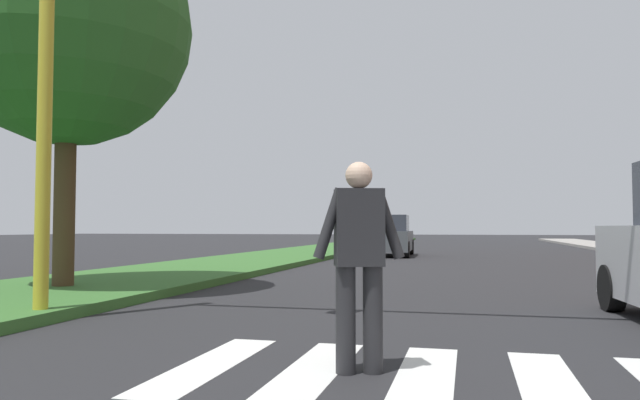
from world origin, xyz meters
TOP-DOWN VIEW (x-y plane):
  - ground_plane at (0.00, 30.00)m, footprint 140.00×140.00m
  - crosswalk at (0.00, 7.76)m, footprint 4.95×2.20m
  - median_strip at (-6.92, 28.00)m, footprint 3.93×64.00m
  - tree_mid at (-6.95, 12.00)m, footprint 4.32×4.32m
  - pedestrian_performer at (-0.97, 7.75)m, footprint 0.73×0.36m
  - sedan_midblock at (-3.23, 27.11)m, footprint 1.97×4.10m

SIDE VIEW (x-z plane):
  - ground_plane at x=0.00m, z-range 0.00..0.00m
  - crosswalk at x=0.00m, z-range 0.00..0.01m
  - median_strip at x=-6.92m, z-range 0.00..0.15m
  - sedan_midblock at x=-3.23m, z-range -0.06..1.60m
  - pedestrian_performer at x=-0.97m, z-range 0.09..1.78m
  - tree_mid at x=-6.95m, z-range 1.36..8.13m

